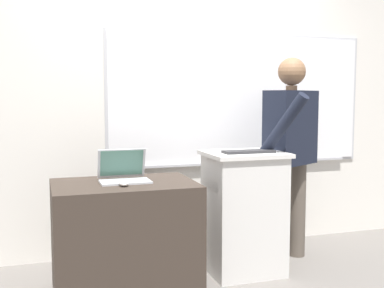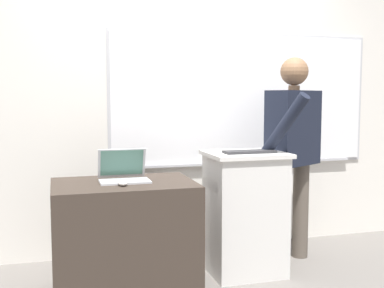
{
  "view_description": "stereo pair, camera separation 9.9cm",
  "coord_description": "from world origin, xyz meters",
  "px_view_note": "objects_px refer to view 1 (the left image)",
  "views": [
    {
      "loc": [
        -1.16,
        -2.82,
        1.33
      ],
      "look_at": [
        -0.14,
        0.35,
        1.01
      ],
      "focal_mm": 45.0,
      "sensor_mm": 36.0,
      "label": 1
    },
    {
      "loc": [
        -1.06,
        -2.85,
        1.33
      ],
      "look_at": [
        -0.14,
        0.35,
        1.01
      ],
      "focal_mm": 45.0,
      "sensor_mm": 36.0,
      "label": 2
    }
  ],
  "objects_px": {
    "person_presenter": "(291,143)",
    "computer_mouse_by_laptop": "(124,183)",
    "wireless_keyboard": "(249,152)",
    "side_desk": "(125,238)",
    "laptop": "(123,171)",
    "lectern_podium": "(244,212)"
  },
  "relations": [
    {
      "from": "computer_mouse_by_laptop",
      "to": "side_desk",
      "type": "bearing_deg",
      "value": 79.36
    },
    {
      "from": "laptop",
      "to": "person_presenter",
      "type": "bearing_deg",
      "value": 8.07
    },
    {
      "from": "person_presenter",
      "to": "computer_mouse_by_laptop",
      "type": "distance_m",
      "value": 1.49
    },
    {
      "from": "laptop",
      "to": "computer_mouse_by_laptop",
      "type": "height_order",
      "value": "laptop"
    },
    {
      "from": "lectern_podium",
      "to": "computer_mouse_by_laptop",
      "type": "bearing_deg",
      "value": -165.23
    },
    {
      "from": "side_desk",
      "to": "computer_mouse_by_laptop",
      "type": "distance_m",
      "value": 0.42
    },
    {
      "from": "person_presenter",
      "to": "wireless_keyboard",
      "type": "height_order",
      "value": "person_presenter"
    },
    {
      "from": "lectern_podium",
      "to": "side_desk",
      "type": "distance_m",
      "value": 0.94
    },
    {
      "from": "person_presenter",
      "to": "laptop",
      "type": "relative_size",
      "value": 4.94
    },
    {
      "from": "wireless_keyboard",
      "to": "lectern_podium",
      "type": "bearing_deg",
      "value": 95.67
    },
    {
      "from": "person_presenter",
      "to": "computer_mouse_by_laptop",
      "type": "relative_size",
      "value": 16.44
    },
    {
      "from": "side_desk",
      "to": "person_presenter",
      "type": "xyz_separation_m",
      "value": [
        1.4,
        0.27,
        0.58
      ]
    },
    {
      "from": "lectern_podium",
      "to": "laptop",
      "type": "relative_size",
      "value": 2.77
    },
    {
      "from": "person_presenter",
      "to": "wireless_keyboard",
      "type": "relative_size",
      "value": 4.28
    },
    {
      "from": "side_desk",
      "to": "wireless_keyboard",
      "type": "height_order",
      "value": "wireless_keyboard"
    },
    {
      "from": "side_desk",
      "to": "computer_mouse_by_laptop",
      "type": "bearing_deg",
      "value": -100.64
    },
    {
      "from": "side_desk",
      "to": "laptop",
      "type": "relative_size",
      "value": 2.83
    },
    {
      "from": "laptop",
      "to": "computer_mouse_by_laptop",
      "type": "relative_size",
      "value": 3.33
    },
    {
      "from": "side_desk",
      "to": "wireless_keyboard",
      "type": "distance_m",
      "value": 1.09
    },
    {
      "from": "side_desk",
      "to": "person_presenter",
      "type": "height_order",
      "value": "person_presenter"
    },
    {
      "from": "side_desk",
      "to": "wireless_keyboard",
      "type": "bearing_deg",
      "value": 3.79
    },
    {
      "from": "wireless_keyboard",
      "to": "computer_mouse_by_laptop",
      "type": "distance_m",
      "value": 0.99
    }
  ]
}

